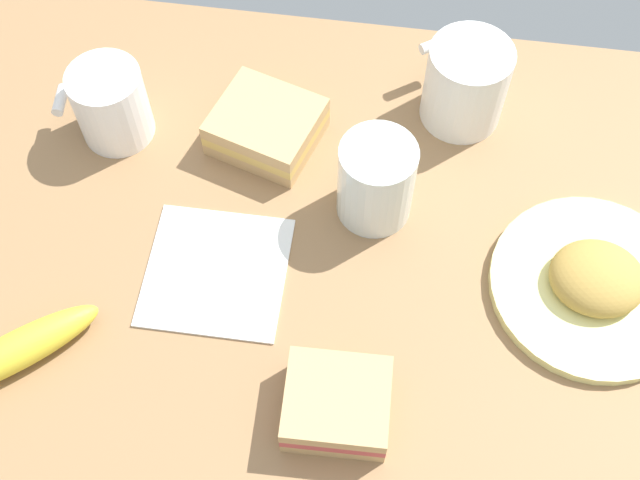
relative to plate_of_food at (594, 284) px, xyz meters
The scene contains 9 objects.
tabletop 26.70cm from the plate_of_food, ahead, with size 90.00×64.00×2.00cm, color #936D47.
plate_of_food is the anchor object (origin of this frame).
coffee_mug_black 24.73cm from the plate_of_food, 55.27° to the right, with size 9.80×10.91×9.62cm.
coffee_mug_milky 52.13cm from the plate_of_food, 13.85° to the right, with size 9.85×7.72×8.67cm.
sandwich_main 36.87cm from the plate_of_food, 21.51° to the right, with size 12.83×12.15×4.40cm.
sandwich_side 27.72cm from the plate_of_food, 34.39° to the left, with size 9.38×8.50×4.40cm.
glass_of_milk 23.09cm from the plate_of_food, 16.48° to the right, with size 7.63×7.63×9.53cm.
banana 54.56cm from the plate_of_food, 15.72° to the left, with size 14.78×13.29×3.62cm.
paper_napkin 36.60cm from the plate_of_food, ahead, with size 13.67×13.67×0.30cm, color white.
Camera 1 is at (-5.57, 38.87, 72.97)cm, focal length 45.73 mm.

